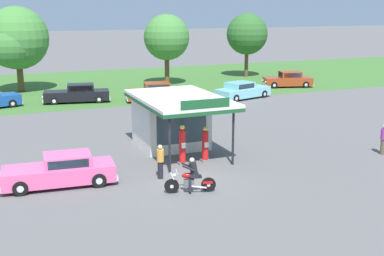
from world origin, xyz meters
TOP-DOWN VIEW (x-y plane):
  - ground_plane at (0.00, 0.00)m, footprint 300.00×300.00m
  - grass_verge_strip at (0.00, 30.00)m, footprint 120.00×24.00m
  - service_station_kiosk at (1.26, 5.16)m, footprint 4.32×6.97m
  - gas_pump_nearside at (0.62, 2.02)m, footprint 0.44×0.44m
  - gas_pump_offside at (1.90, 2.02)m, footprint 0.44×0.44m
  - motorcycle_with_rider at (-0.50, -1.85)m, footprint 2.19×0.87m
  - featured_classic_sedan at (-5.59, 1.25)m, footprint 5.23×2.18m
  - parked_car_back_row_left at (-1.38, 21.22)m, footprint 5.74×2.71m
  - parked_car_back_row_centre at (4.85, 19.28)m, footprint 5.08×2.78m
  - parked_car_back_row_far_left at (12.33, 17.45)m, footprint 5.58×3.30m
  - parked_car_back_row_centre_right at (19.70, 21.50)m, footprint 5.23×3.17m
  - bystander_chatting_near_pumps at (-1.14, 0.37)m, footprint 0.34×0.34m
  - bystander_leaning_by_kiosk at (11.40, -0.55)m, footprint 0.34×0.34m
  - tree_oak_left at (19.35, 29.75)m, footprint 4.64×4.64m
  - tree_oak_centre at (-5.56, 28.44)m, footprint 5.83×5.90m
  - tree_oak_right at (8.84, 27.29)m, footprint 4.63×4.63m

SIDE VIEW (x-z plane):
  - ground_plane at x=0.00m, z-range 0.00..0.00m
  - grass_verge_strip at x=0.00m, z-range 0.00..0.01m
  - motorcycle_with_rider at x=-0.50m, z-range -0.14..1.44m
  - featured_classic_sedan at x=-5.59m, z-range -0.05..1.38m
  - parked_car_back_row_far_left at x=12.33m, z-range -0.06..1.43m
  - parked_car_back_row_left at x=-1.38m, z-range -0.07..1.47m
  - parked_car_back_row_centre_right at x=19.70m, z-range -0.07..1.48m
  - parked_car_back_row_centre at x=4.85m, z-range -0.06..1.52m
  - gas_pump_offside at x=1.90m, z-range -0.08..1.80m
  - bystander_chatting_near_pumps at x=-1.14m, z-range 0.04..1.69m
  - bystander_leaning_by_kiosk at x=11.40m, z-range 0.05..1.72m
  - gas_pump_nearside at x=0.62m, z-range -0.08..1.99m
  - service_station_kiosk at x=1.26m, z-range 0.01..3.60m
  - tree_oak_left at x=19.35m, z-range 1.12..8.30m
  - tree_oak_right at x=8.84m, z-range 1.25..8.43m
  - tree_oak_centre at x=-5.56m, z-range 0.90..8.86m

